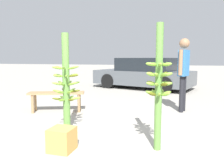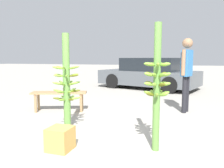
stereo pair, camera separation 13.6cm
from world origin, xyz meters
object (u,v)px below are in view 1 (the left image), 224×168
(market_bench, at_px, (57,96))
(produce_crate, at_px, (62,139))
(banana_stalk_left, at_px, (66,83))
(parked_car, at_px, (144,74))
(vendor_person, at_px, (184,67))
(banana_stalk_center, at_px, (159,85))

(market_bench, relative_size, produce_crate, 4.17)
(banana_stalk_left, distance_m, parked_car, 5.97)
(vendor_person, distance_m, parked_car, 4.21)
(banana_stalk_center, bearing_deg, produce_crate, -161.69)
(banana_stalk_center, relative_size, produce_crate, 5.43)
(vendor_person, relative_size, market_bench, 1.30)
(banana_stalk_center, height_order, parked_car, banana_stalk_center)
(parked_car, bearing_deg, banana_stalk_center, -154.02)
(produce_crate, bearing_deg, banana_stalk_center, 18.31)
(market_bench, height_order, produce_crate, market_bench)
(banana_stalk_left, relative_size, banana_stalk_center, 0.98)
(vendor_person, bearing_deg, banana_stalk_center, 9.57)
(banana_stalk_left, height_order, market_bench, banana_stalk_left)
(vendor_person, xyz_separation_m, produce_crate, (-1.64, -2.83, -0.90))
(banana_stalk_center, bearing_deg, parked_car, 99.75)
(market_bench, relative_size, parked_car, 0.30)
(vendor_person, relative_size, produce_crate, 5.42)
(banana_stalk_left, distance_m, banana_stalk_center, 1.66)
(banana_stalk_left, xyz_separation_m, banana_stalk_center, (1.61, -0.39, 0.07))
(parked_car, bearing_deg, market_bench, 179.82)
(banana_stalk_center, height_order, vendor_person, banana_stalk_center)
(banana_stalk_center, relative_size, market_bench, 1.30)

